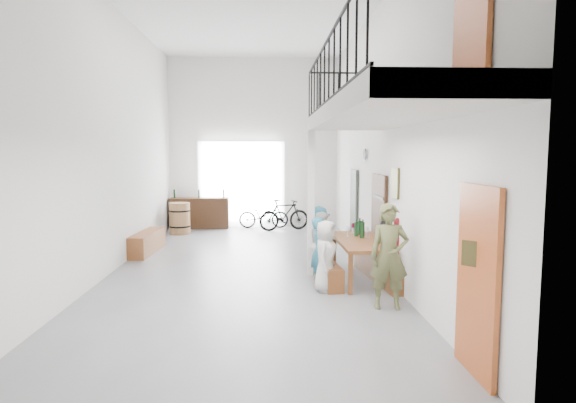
{
  "coord_description": "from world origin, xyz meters",
  "views": [
    {
      "loc": [
        0.42,
        -9.89,
        2.44
      ],
      "look_at": [
        0.84,
        -0.5,
        1.48
      ],
      "focal_mm": 30.0,
      "sensor_mm": 36.0,
      "label": 1
    }
  ],
  "objects_px": {
    "serving_counter": "(200,213)",
    "host_standing": "(389,256)",
    "bicycle_near": "(264,215)",
    "bench_inner": "(325,270)",
    "oak_barrel": "(180,218)",
    "tasting_table": "(360,244)",
    "side_bench": "(147,242)"
  },
  "relations": [
    {
      "from": "tasting_table",
      "to": "serving_counter",
      "type": "xyz_separation_m",
      "value": [
        -3.95,
        6.6,
        -0.21
      ]
    },
    {
      "from": "tasting_table",
      "to": "side_bench",
      "type": "distance_m",
      "value": 5.49
    },
    {
      "from": "side_bench",
      "to": "bicycle_near",
      "type": "relative_size",
      "value": 1.14
    },
    {
      "from": "bench_inner",
      "to": "bicycle_near",
      "type": "xyz_separation_m",
      "value": [
        -1.21,
        6.55,
        0.21
      ]
    },
    {
      "from": "host_standing",
      "to": "bicycle_near",
      "type": "height_order",
      "value": "host_standing"
    },
    {
      "from": "side_bench",
      "to": "host_standing",
      "type": "relative_size",
      "value": 1.1
    },
    {
      "from": "bench_inner",
      "to": "host_standing",
      "type": "bearing_deg",
      "value": -69.95
    },
    {
      "from": "tasting_table",
      "to": "side_bench",
      "type": "bearing_deg",
      "value": 148.19
    },
    {
      "from": "serving_counter",
      "to": "tasting_table",
      "type": "bearing_deg",
      "value": -60.42
    },
    {
      "from": "side_bench",
      "to": "bench_inner",
      "type": "bearing_deg",
      "value": -34.71
    },
    {
      "from": "side_bench",
      "to": "serving_counter",
      "type": "distance_m",
      "value": 3.89
    },
    {
      "from": "bench_inner",
      "to": "oak_barrel",
      "type": "height_order",
      "value": "oak_barrel"
    },
    {
      "from": "tasting_table",
      "to": "bench_inner",
      "type": "bearing_deg",
      "value": 178.78
    },
    {
      "from": "side_bench",
      "to": "host_standing",
      "type": "height_order",
      "value": "host_standing"
    },
    {
      "from": "serving_counter",
      "to": "host_standing",
      "type": "distance_m",
      "value": 9.21
    },
    {
      "from": "serving_counter",
      "to": "bicycle_near",
      "type": "bearing_deg",
      "value": -2.7
    },
    {
      "from": "host_standing",
      "to": "bicycle_near",
      "type": "xyz_separation_m",
      "value": [
        -2.01,
        8.21,
        -0.41
      ]
    },
    {
      "from": "host_standing",
      "to": "bench_inner",
      "type": "bearing_deg",
      "value": 121.82
    },
    {
      "from": "side_bench",
      "to": "serving_counter",
      "type": "height_order",
      "value": "serving_counter"
    },
    {
      "from": "bench_inner",
      "to": "side_bench",
      "type": "relative_size",
      "value": 0.99
    },
    {
      "from": "bench_inner",
      "to": "oak_barrel",
      "type": "bearing_deg",
      "value": 118.43
    },
    {
      "from": "tasting_table",
      "to": "oak_barrel",
      "type": "xyz_separation_m",
      "value": [
        -4.4,
        5.53,
        -0.24
      ]
    },
    {
      "from": "serving_counter",
      "to": "bicycle_near",
      "type": "height_order",
      "value": "serving_counter"
    },
    {
      "from": "oak_barrel",
      "to": "host_standing",
      "type": "relative_size",
      "value": 0.57
    },
    {
      "from": "bicycle_near",
      "to": "oak_barrel",
      "type": "bearing_deg",
      "value": 112.08
    },
    {
      "from": "bench_inner",
      "to": "tasting_table",
      "type": "bearing_deg",
      "value": -5.74
    },
    {
      "from": "serving_counter",
      "to": "host_standing",
      "type": "height_order",
      "value": "host_standing"
    },
    {
      "from": "bench_inner",
      "to": "bicycle_near",
      "type": "bearing_deg",
      "value": 94.88
    },
    {
      "from": "tasting_table",
      "to": "bench_inner",
      "type": "distance_m",
      "value": 0.83
    },
    {
      "from": "serving_counter",
      "to": "host_standing",
      "type": "relative_size",
      "value": 1.13
    },
    {
      "from": "oak_barrel",
      "to": "tasting_table",
      "type": "bearing_deg",
      "value": -51.5
    },
    {
      "from": "serving_counter",
      "to": "host_standing",
      "type": "bearing_deg",
      "value": -65.04
    }
  ]
}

